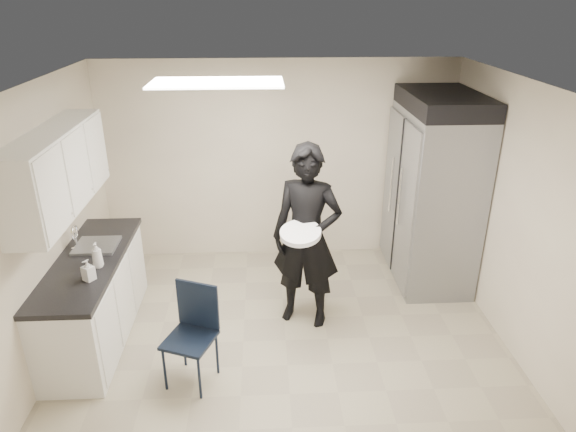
{
  "coord_description": "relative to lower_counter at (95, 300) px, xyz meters",
  "views": [
    {
      "loc": [
        -0.2,
        -4.36,
        3.33
      ],
      "look_at": [
        0.03,
        0.2,
        1.32
      ],
      "focal_mm": 32.0,
      "sensor_mm": 36.0,
      "label": 1
    }
  ],
  "objects": [
    {
      "name": "floor",
      "position": [
        1.95,
        -0.2,
        -0.43
      ],
      "size": [
        4.5,
        4.5,
        0.0
      ],
      "primitive_type": "plane",
      "color": "tan",
      "rests_on": "ground"
    },
    {
      "name": "ceiling",
      "position": [
        1.95,
        -0.2,
        2.17
      ],
      "size": [
        4.5,
        4.5,
        0.0
      ],
      "primitive_type": "plane",
      "rotation": [
        3.14,
        0.0,
        0.0
      ],
      "color": "white",
      "rests_on": "back_wall"
    },
    {
      "name": "back_wall",
      "position": [
        1.95,
        1.8,
        0.87
      ],
      "size": [
        4.5,
        0.0,
        4.5
      ],
      "primitive_type": "plane",
      "rotation": [
        1.57,
        0.0,
        0.0
      ],
      "color": "beige",
      "rests_on": "floor"
    },
    {
      "name": "left_wall",
      "position": [
        -0.3,
        -0.2,
        0.87
      ],
      "size": [
        0.0,
        4.0,
        4.0
      ],
      "primitive_type": "plane",
      "rotation": [
        1.57,
        0.0,
        1.57
      ],
      "color": "beige",
      "rests_on": "floor"
    },
    {
      "name": "right_wall",
      "position": [
        4.2,
        -0.2,
        0.87
      ],
      "size": [
        0.0,
        4.0,
        4.0
      ],
      "primitive_type": "plane",
      "rotation": [
        1.57,
        0.0,
        -1.57
      ],
      "color": "beige",
      "rests_on": "floor"
    },
    {
      "name": "ceiling_panel",
      "position": [
        1.35,
        0.2,
        2.14
      ],
      "size": [
        1.2,
        0.6,
        0.02
      ],
      "primitive_type": "cube",
      "color": "white",
      "rests_on": "ceiling"
    },
    {
      "name": "lower_counter",
      "position": [
        0.0,
        0.0,
        0.0
      ],
      "size": [
        0.6,
        1.9,
        0.86
      ],
      "primitive_type": "cube",
      "color": "silver",
      "rests_on": "floor"
    },
    {
      "name": "countertop",
      "position": [
        0.0,
        0.0,
        0.46
      ],
      "size": [
        0.64,
        1.95,
        0.05
      ],
      "primitive_type": "cube",
      "color": "black",
      "rests_on": "lower_counter"
    },
    {
      "name": "sink",
      "position": [
        0.02,
        0.25,
        0.44
      ],
      "size": [
        0.42,
        0.4,
        0.14
      ],
      "primitive_type": "cube",
      "color": "gray",
      "rests_on": "countertop"
    },
    {
      "name": "faucet",
      "position": [
        -0.18,
        0.25,
        0.59
      ],
      "size": [
        0.02,
        0.02,
        0.24
      ],
      "primitive_type": "cylinder",
      "color": "silver",
      "rests_on": "countertop"
    },
    {
      "name": "upper_cabinets",
      "position": [
        -0.13,
        0.0,
        1.4
      ],
      "size": [
        0.35,
        1.8,
        0.75
      ],
      "primitive_type": "cube",
      "color": "silver",
      "rests_on": "left_wall"
    },
    {
      "name": "towel_dispenser",
      "position": [
        -0.19,
        1.15,
        1.19
      ],
      "size": [
        0.22,
        0.3,
        0.35
      ],
      "primitive_type": "cube",
      "color": "black",
      "rests_on": "left_wall"
    },
    {
      "name": "notice_sticker_left",
      "position": [
        -0.29,
        -0.1,
        0.79
      ],
      "size": [
        0.0,
        0.12,
        0.07
      ],
      "primitive_type": "cube",
      "color": "yellow",
      "rests_on": "left_wall"
    },
    {
      "name": "notice_sticker_right",
      "position": [
        -0.29,
        0.1,
        0.75
      ],
      "size": [
        0.0,
        0.12,
        0.07
      ],
      "primitive_type": "cube",
      "color": "yellow",
      "rests_on": "left_wall"
    },
    {
      "name": "commercial_fridge",
      "position": [
        3.78,
        1.07,
        0.62
      ],
      "size": [
        0.8,
        1.35,
        2.1
      ],
      "primitive_type": "cube",
      "color": "gray",
      "rests_on": "floor"
    },
    {
      "name": "fridge_compressor",
      "position": [
        3.78,
        1.07,
        1.77
      ],
      "size": [
        0.8,
        1.35,
        0.2
      ],
      "primitive_type": "cube",
      "color": "black",
      "rests_on": "commercial_fridge"
    },
    {
      "name": "folding_chair",
      "position": [
        1.06,
        -0.76,
        0.03
      ],
      "size": [
        0.53,
        0.53,
        0.92
      ],
      "primitive_type": "cube",
      "rotation": [
        0.0,
        0.0,
        -0.38
      ],
      "color": "black",
      "rests_on": "floor"
    },
    {
      "name": "man_tuxedo",
      "position": [
        2.19,
        0.19,
        0.56
      ],
      "size": [
        0.85,
        0.7,
        1.98
      ],
      "primitive_type": "imported",
      "rotation": [
        0.0,
        0.0,
        -0.34
      ],
      "color": "black",
      "rests_on": "floor"
    },
    {
      "name": "bucket_lid",
      "position": [
        2.11,
        -0.05,
        0.73
      ],
      "size": [
        0.52,
        0.52,
        0.05
      ],
      "primitive_type": "cylinder",
      "rotation": [
        0.0,
        0.0,
        -0.34
      ],
      "color": "white",
      "rests_on": "man_tuxedo"
    },
    {
      "name": "soap_bottle_a",
      "position": [
        0.16,
        -0.18,
        0.61
      ],
      "size": [
        0.1,
        0.1,
        0.26
      ],
      "primitive_type": "imported",
      "rotation": [
        0.0,
        0.0,
        -0.03
      ],
      "color": "white",
      "rests_on": "countertop"
    },
    {
      "name": "soap_bottle_b",
      "position": [
        0.15,
        -0.42,
        0.58
      ],
      "size": [
        0.13,
        0.13,
        0.21
      ],
      "primitive_type": "imported",
      "rotation": [
        0.0,
        0.0,
        -0.6
      ],
      "color": "#9D9FA9",
      "rests_on": "countertop"
    }
  ]
}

